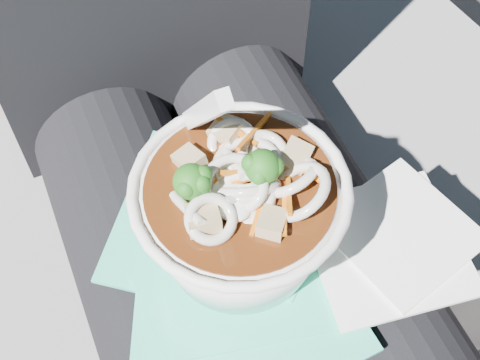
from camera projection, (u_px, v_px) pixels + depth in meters
name	position (u px, v px, depth m)	size (l,w,h in m)	color
stone_ledge	(207.00, 288.00, 0.99)	(1.00, 0.50, 0.46)	slate
lap	(250.00, 282.00, 0.66)	(0.32, 0.48, 0.16)	black
person_body	(215.00, 198.00, 0.69)	(0.34, 0.94, 1.01)	black
plastic_bag	(249.00, 259.00, 0.58)	(0.26, 0.30, 0.01)	#2FC69E
napkins	(392.00, 241.00, 0.57)	(0.16, 0.15, 0.01)	white
udon_bowl	(240.00, 212.00, 0.53)	(0.18, 0.18, 0.21)	white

